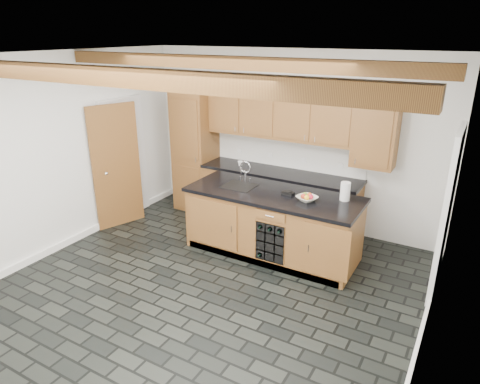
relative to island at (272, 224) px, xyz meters
The scene contains 10 objects.
ground 1.40m from the island, 103.41° to the right, with size 5.00×5.00×0.00m, color black.
room_shell 1.36m from the island, 117.43° to the right, with size 5.01×5.00×5.00m.
back_cabinetry 1.28m from the island, 125.62° to the left, with size 3.65×0.62×2.20m.
island is the anchor object (origin of this frame).
faucet 0.75m from the island, behind, with size 0.45×0.40×0.34m.
kitchen_scale 0.53m from the island, 17.00° to the left, with size 0.18×0.12×0.05m.
fruit_bowl 0.71m from the island, ahead, with size 0.26×0.26×0.06m, color beige.
fruit_cluster 0.73m from the island, ahead, with size 0.16×0.17×0.07m.
paper_towel 1.13m from the island, 14.48° to the left, with size 0.13×0.13×0.25m, color white.
mug 1.46m from the island, 139.32° to the left, with size 0.09×0.09×0.08m, color white.
Camera 1 is at (2.66, -3.75, 3.04)m, focal length 32.00 mm.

